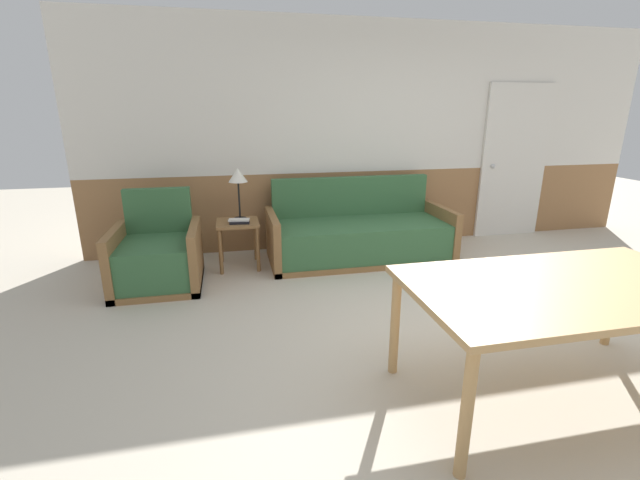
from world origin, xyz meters
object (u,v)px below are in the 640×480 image
at_px(table_lamp, 238,178).
at_px(dining_table, 566,294).
at_px(armchair, 158,258).
at_px(couch, 359,236).
at_px(side_table, 238,231).

distance_m(table_lamp, dining_table, 3.29).
bearing_deg(armchair, couch, 7.35).
distance_m(armchair, side_table, 0.89).
bearing_deg(side_table, table_lamp, 67.29).
bearing_deg(dining_table, couch, 98.42).
height_order(armchair, table_lamp, table_lamp).
height_order(couch, armchair, armchair).
height_order(couch, dining_table, couch).
distance_m(couch, armchair, 2.21).
distance_m(armchair, dining_table, 3.50).
bearing_deg(table_lamp, dining_table, -57.78).
bearing_deg(couch, side_table, 179.72).
distance_m(armchair, table_lamp, 1.17).
relative_size(couch, dining_table, 1.15).
bearing_deg(table_lamp, couch, -3.64).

